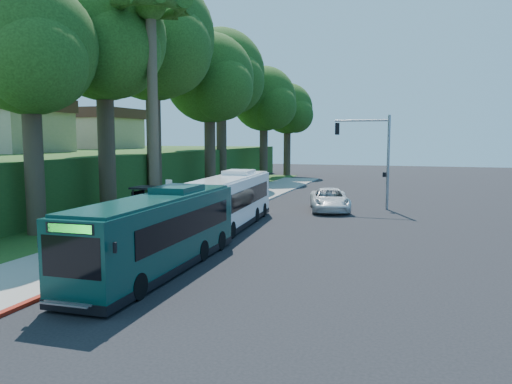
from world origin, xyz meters
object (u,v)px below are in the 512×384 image
(bus_shelter, at_px, (158,200))
(teal_bus, at_px, (160,231))
(white_bus, at_px, (231,200))
(pickup, at_px, (330,200))

(bus_shelter, bearing_deg, teal_bus, -60.68)
(white_bus, relative_size, teal_bus, 1.01)
(bus_shelter, distance_m, pickup, 13.68)
(white_bus, distance_m, pickup, 9.46)
(pickup, bearing_deg, white_bus, -132.78)
(white_bus, bearing_deg, pickup, 56.57)
(white_bus, xyz_separation_m, teal_bus, (0.80, -10.35, -0.01))
(teal_bus, bearing_deg, bus_shelter, 118.19)
(bus_shelter, height_order, white_bus, white_bus)
(pickup, bearing_deg, bus_shelter, -139.69)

